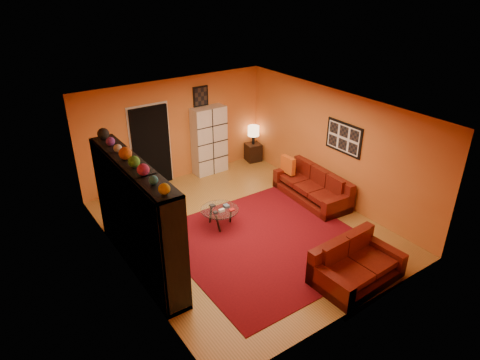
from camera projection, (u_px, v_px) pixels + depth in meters
floor at (244, 228)px, 9.09m from camera, size 6.00×6.00×0.00m
ceiling at (244, 110)px, 7.93m from camera, size 6.00×6.00×0.00m
wall_back at (175, 130)px, 10.72m from camera, size 6.00×0.00×6.00m
wall_front at (360, 246)px, 6.30m from camera, size 6.00×0.00×6.00m
wall_left at (123, 209)px, 7.24m from camera, size 0.00×6.00×6.00m
wall_right at (333, 146)px, 9.77m from camera, size 0.00×6.00×6.00m
rug at (267, 242)px, 8.62m from camera, size 3.60×3.60×0.01m
doorway at (151, 147)px, 10.46m from camera, size 0.95×0.10×2.04m
wall_art_right at (344, 138)px, 9.41m from camera, size 0.03×1.00×0.70m
wall_art_back at (201, 96)px, 10.75m from camera, size 0.42×0.03×0.52m
entertainment_unit at (137, 218)px, 7.47m from camera, size 0.45×3.00×2.10m
tv at (138, 217)px, 7.59m from camera, size 0.99×0.13×0.57m
sofa at (314, 187)px, 10.14m from camera, size 0.95×2.05×0.85m
loveseat at (353, 264)px, 7.53m from camera, size 1.61×1.01×0.85m
throw_pillow at (288, 165)px, 10.45m from camera, size 0.12×0.42×0.42m
coffee_table at (220, 211)px, 9.01m from camera, size 0.81×0.81×0.40m
storage_cabinet at (209, 140)px, 11.18m from camera, size 0.90×0.41×1.80m
bowl_chair at (132, 187)px, 10.05m from camera, size 0.76×0.76×0.61m
side_table at (253, 152)px, 12.14m from camera, size 0.46×0.46×0.50m
table_lamp at (253, 131)px, 11.86m from camera, size 0.32×0.32×0.53m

